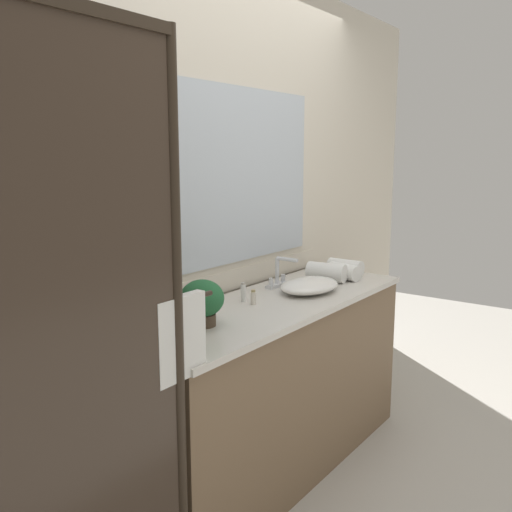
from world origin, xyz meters
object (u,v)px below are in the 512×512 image
Objects in this scene: sink_basin at (309,285)px; potted_plant at (202,301)px; rolled_towel_middle at (344,271)px; amenity_bottle_lotion at (253,298)px; faucet at (279,277)px; amenity_bottle_conditioner at (243,292)px; rolled_towel_far_edge at (326,272)px; rolled_towel_near_edge at (346,267)px.

potted_plant reaches higher than sink_basin.
amenity_bottle_lotion is at bearing 172.99° from rolled_towel_middle.
sink_basin is 2.26× the size of faucet.
rolled_towel_far_edge is at bearing -9.74° from amenity_bottle_conditioner.
faucet is at bearing 151.70° from rolled_towel_far_edge.
rolled_towel_far_edge reaches higher than amenity_bottle_conditioner.
amenity_bottle_conditioner reaches higher than sink_basin.
rolled_towel_near_edge reaches higher than rolled_towel_middle.
rolled_towel_far_edge is (-0.11, 0.06, 0.01)m from rolled_towel_middle.
rolled_towel_middle is at bearing -27.88° from faucet.
potted_plant reaches higher than amenity_bottle_lotion.
amenity_bottle_lotion is 0.65m from rolled_towel_far_edge.
amenity_bottle_conditioner is at bearing -174.31° from faucet.
faucet reaches higher than rolled_towel_near_edge.
rolled_towel_middle is at bearing -26.81° from rolled_towel_far_edge.
rolled_towel_far_edge reaches higher than sink_basin.
faucet reaches higher than sink_basin.
sink_basin is 0.28m from rolled_towel_far_edge.
amenity_bottle_conditioner is (-0.37, 0.16, 0.01)m from sink_basin.
amenity_bottle_conditioner reaches higher than amenity_bottle_lotion.
rolled_towel_far_edge reaches higher than amenity_bottle_lotion.
amenity_bottle_conditioner is 0.44× the size of rolled_towel_far_edge.
rolled_towel_middle is at bearing -0.92° from sink_basin.
rolled_towel_near_edge is at bearing -2.96° from rolled_towel_far_edge.
faucet is 0.31m from rolled_towel_far_edge.
rolled_towel_far_edge is (0.65, -0.04, 0.02)m from amenity_bottle_lotion.
rolled_towel_near_edge is 1.09× the size of rolled_towel_middle.
amenity_bottle_lotion is at bearing -164.14° from faucet.
rolled_towel_near_edge is at bearing -1.00° from potted_plant.
amenity_bottle_conditioner is (0.01, 0.07, 0.01)m from amenity_bottle_lotion.
amenity_bottle_lotion reaches higher than sink_basin.
sink_basin is 1.93× the size of potted_plant.
amenity_bottle_conditioner is (0.41, 0.10, -0.06)m from potted_plant.
rolled_towel_near_edge is at bearing 4.42° from sink_basin.
amenity_bottle_lotion is (-0.38, -0.11, -0.02)m from faucet.
sink_basin is 1.99× the size of rolled_towel_middle.
faucet is 0.86× the size of potted_plant.
potted_plant reaches higher than rolled_towel_far_edge.
rolled_towel_near_edge reaches higher than amenity_bottle_lotion.
rolled_towel_middle reaches higher than sink_basin.
potted_plant is 0.43m from amenity_bottle_conditioner.
rolled_towel_middle is (-0.11, -0.04, -0.00)m from rolled_towel_near_edge.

